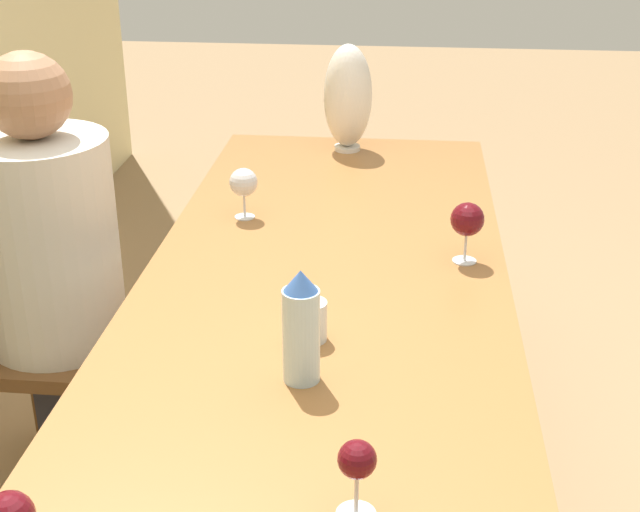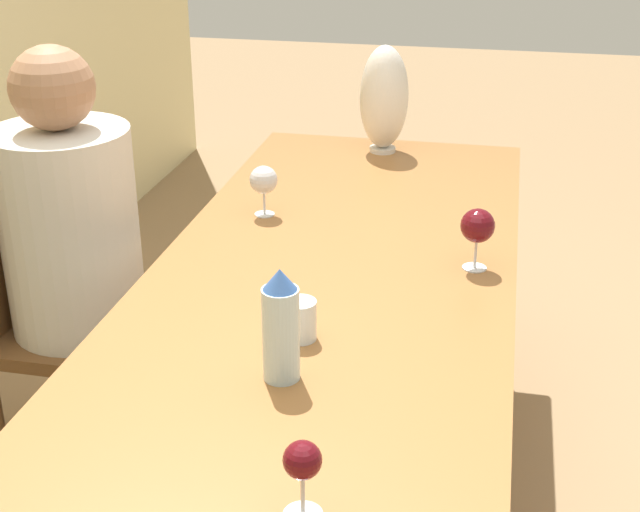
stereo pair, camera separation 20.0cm
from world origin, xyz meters
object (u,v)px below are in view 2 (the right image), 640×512
at_px(wine_glass_7, 302,463).
at_px(vase, 384,98).
at_px(wine_glass_0, 264,181).
at_px(chair_far, 56,306).
at_px(person_far, 79,261).
at_px(water_tumbler, 301,320).
at_px(wine_glass_2, 478,227).
at_px(water_bottle, 279,326).

bearing_deg(wine_glass_7, vase, 4.58).
distance_m(wine_glass_0, chair_far, 0.69).
bearing_deg(person_far, water_tumbler, -121.65).
relative_size(wine_glass_0, wine_glass_2, 0.92).
relative_size(water_bottle, wine_glass_0, 1.63).
relative_size(water_tumbler, chair_far, 0.09).
distance_m(wine_glass_7, chair_far, 1.41).
bearing_deg(person_far, wine_glass_0, -66.72).
xyz_separation_m(water_bottle, wine_glass_7, (-0.38, -0.13, -0.01)).
bearing_deg(water_tumbler, person_far, 58.35).
bearing_deg(person_far, vase, -40.13).
height_order(chair_far, person_far, person_far).
distance_m(chair_far, person_far, 0.17).
bearing_deg(person_far, wine_glass_2, -91.55).
bearing_deg(wine_glass_7, chair_far, 44.03).
height_order(wine_glass_2, chair_far, chair_far).
distance_m(vase, person_far, 1.14).
bearing_deg(vase, wine_glass_2, -157.89).
bearing_deg(wine_glass_0, water_tumbler, -158.49).
height_order(water_bottle, wine_glass_7, water_bottle).
relative_size(water_tumbler, vase, 0.24).
xyz_separation_m(water_bottle, person_far, (0.61, 0.73, -0.21)).
xyz_separation_m(wine_glass_2, person_far, (0.03, 1.07, -0.21)).
xyz_separation_m(wine_glass_0, wine_glass_7, (-1.19, -0.39, -0.00)).
bearing_deg(water_bottle, person_far, 50.14).
relative_size(vase, wine_glass_7, 2.67).
relative_size(water_bottle, chair_far, 0.24).
height_order(water_bottle, water_tumbler, water_bottle).
bearing_deg(wine_glass_7, wine_glass_0, 17.99).
bearing_deg(person_far, water_bottle, -129.86).
xyz_separation_m(wine_glass_7, chair_far, (0.98, 0.95, -0.35)).
height_order(water_tumbler, wine_glass_0, wine_glass_0).
bearing_deg(wine_glass_2, water_tumbler, 141.55).
distance_m(wine_glass_0, wine_glass_7, 1.25).
distance_m(water_bottle, wine_glass_0, 0.85).
relative_size(wine_glass_2, person_far, 0.12).
xyz_separation_m(water_tumbler, vase, (1.30, 0.02, 0.14)).
xyz_separation_m(wine_glass_2, chair_far, (0.03, 1.16, -0.36)).
distance_m(vase, wine_glass_0, 0.69).
distance_m(water_tumbler, vase, 1.31).
bearing_deg(wine_glass_0, vase, -20.41).
relative_size(chair_far, person_far, 0.78).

